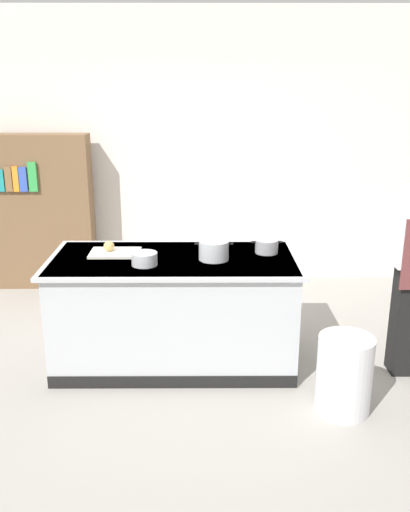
# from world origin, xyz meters

# --- Properties ---
(ground_plane) EXTENTS (10.00, 10.00, 0.00)m
(ground_plane) POSITION_xyz_m (0.00, 0.00, 0.00)
(ground_plane) COLOR #9E9991
(back_wall) EXTENTS (6.40, 0.12, 3.00)m
(back_wall) POSITION_xyz_m (0.00, 2.10, 1.50)
(back_wall) COLOR silver
(back_wall) RESTS_ON ground_plane
(counter_island) EXTENTS (1.98, 0.98, 0.90)m
(counter_island) POSITION_xyz_m (0.00, -0.00, 0.47)
(counter_island) COLOR #B7BABF
(counter_island) RESTS_ON ground_plane
(cutting_board) EXTENTS (0.40, 0.28, 0.02)m
(cutting_board) POSITION_xyz_m (-0.48, 0.10, 0.91)
(cutting_board) COLOR silver
(cutting_board) RESTS_ON counter_island
(onion) EXTENTS (0.09, 0.09, 0.09)m
(onion) POSITION_xyz_m (-0.53, 0.12, 0.96)
(onion) COLOR tan
(onion) RESTS_ON cutting_board
(stock_pot) EXTENTS (0.30, 0.23, 0.15)m
(stock_pot) POSITION_xyz_m (0.32, -0.04, 0.98)
(stock_pot) COLOR #B7BABF
(stock_pot) RESTS_ON counter_island
(sauce_pan) EXTENTS (0.25, 0.19, 0.11)m
(sauce_pan) POSITION_xyz_m (0.75, 0.13, 0.95)
(sauce_pan) COLOR #99999E
(sauce_pan) RESTS_ON counter_island
(mixing_bowl) EXTENTS (0.20, 0.20, 0.10)m
(mixing_bowl) POSITION_xyz_m (-0.21, -0.18, 0.95)
(mixing_bowl) COLOR #B7BABF
(mixing_bowl) RESTS_ON counter_island
(trash_bin) EXTENTS (0.39, 0.39, 0.56)m
(trash_bin) POSITION_xyz_m (1.22, -0.75, 0.28)
(trash_bin) COLOR silver
(trash_bin) RESTS_ON ground_plane
(bookshelf) EXTENTS (1.10, 0.31, 1.70)m
(bookshelf) POSITION_xyz_m (-1.54, 1.80, 0.85)
(bookshelf) COLOR brown
(bookshelf) RESTS_ON ground_plane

